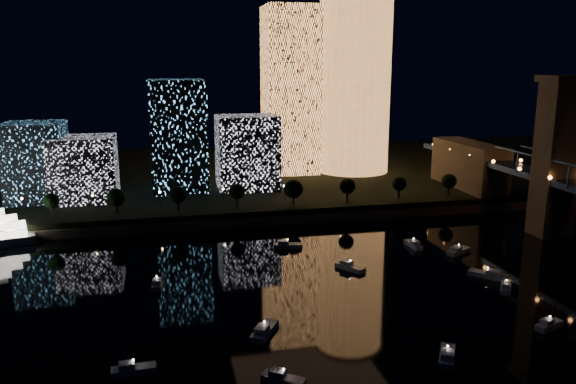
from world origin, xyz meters
name	(u,v)px	position (x,y,z in m)	size (l,w,h in m)	color
ground	(436,323)	(0.00, 0.00, 0.00)	(520.00, 520.00, 0.00)	black
far_bank	(279,173)	(0.00, 160.00, 2.50)	(420.00, 160.00, 5.00)	black
seawall	(325,216)	(0.00, 82.00, 1.50)	(420.00, 6.00, 3.00)	#6B5E4C
tower_cylindrical	(355,84)	(31.66, 144.43, 44.67)	(34.00, 34.00, 79.09)	#E9914A
tower_rectangular	(290,91)	(3.01, 149.00, 41.67)	(23.05, 23.05, 73.35)	#E9914A
midrise_blocks	(151,149)	(-58.62, 119.10, 21.63)	(98.97, 36.97, 42.66)	white
motorboats	(389,290)	(-3.64, 16.71, 0.81)	(122.27, 76.15, 2.78)	silver
esplanade_trees	(226,192)	(-33.79, 88.00, 10.47)	(166.21, 6.80, 8.90)	black
street_lamps	(223,193)	(-34.00, 94.00, 9.02)	(132.70, 0.70, 5.65)	black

